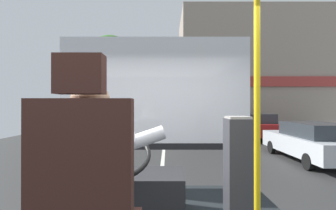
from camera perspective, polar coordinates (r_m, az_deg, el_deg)
ground at (r=10.77m, az=-0.70°, el=-9.97°), size 18.00×44.00×0.06m
driver_seat at (r=1.44m, az=-17.08°, el=-20.89°), size 0.48×0.48×1.27m
bus_driver at (r=1.51m, az=-15.60°, el=-13.68°), size 0.79×0.58×0.75m
steering_console at (r=2.64m, az=-8.97°, el=-18.25°), size 1.10×0.99×0.80m
handrail_pole at (r=1.94m, az=19.09°, el=1.91°), size 0.04×0.04×2.22m
fare_box at (r=2.37m, az=15.21°, el=-13.98°), size 0.20×0.25×0.95m
windshield_panel at (r=3.44m, az=-2.64°, el=-0.10°), size 2.50×0.08×1.48m
street_tree at (r=14.24m, az=-12.24°, el=9.46°), size 2.52×2.52×5.50m
shop_building at (r=19.67m, az=17.84°, el=6.38°), size 9.99×5.93×8.11m
parked_car_silver at (r=9.86m, az=29.31°, el=-6.91°), size 1.79×4.18×1.25m
parked_car_red at (r=15.12m, az=18.54°, el=-4.32°), size 1.89×4.07×1.39m
parked_car_charcoal at (r=19.97m, az=13.88°, el=-3.32°), size 1.80×4.20×1.39m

